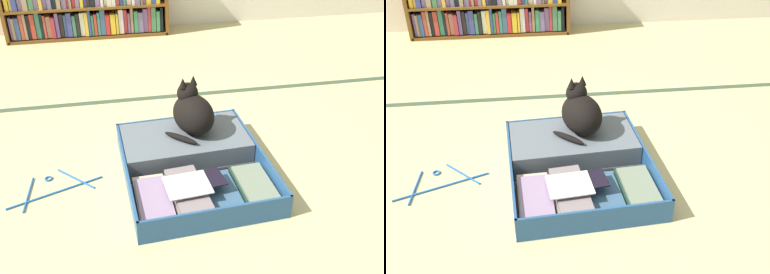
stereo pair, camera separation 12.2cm
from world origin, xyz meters
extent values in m
plane|color=tan|center=(0.00, 0.00, 0.00)|extent=(10.00, 10.00, 0.00)
cube|color=#384934|center=(0.00, 0.94, 0.00)|extent=(4.80, 0.05, 0.00)
cube|color=brown|center=(-0.41, 2.26, 0.01)|extent=(1.38, 0.25, 0.02)
cube|color=brown|center=(-0.41, 2.26, 0.27)|extent=(1.35, 0.25, 0.02)
cube|color=#664C93|center=(-1.07, 2.26, 0.13)|extent=(0.02, 0.21, 0.19)
cube|color=#A38155|center=(-1.04, 2.26, 0.13)|extent=(0.02, 0.21, 0.18)
cube|color=#334C80|center=(-1.01, 2.25, 0.13)|extent=(0.04, 0.21, 0.19)
cube|color=#AB432E|center=(-0.97, 2.25, 0.14)|extent=(0.03, 0.21, 0.22)
cube|color=#A27662|center=(-0.95, 2.25, 0.14)|extent=(0.02, 0.21, 0.22)
cube|color=black|center=(-0.92, 2.26, 0.14)|extent=(0.03, 0.21, 0.21)
cube|color=#B83A2D|center=(-0.88, 2.26, 0.14)|extent=(0.04, 0.21, 0.21)
cube|color=#347863|center=(-0.84, 2.26, 0.14)|extent=(0.04, 0.21, 0.22)
cube|color=black|center=(-0.81, 2.26, 0.14)|extent=(0.02, 0.21, 0.21)
cube|color=#AB3F36|center=(-0.78, 2.25, 0.13)|extent=(0.02, 0.21, 0.20)
cube|color=#A2775D|center=(-0.75, 2.26, 0.13)|extent=(0.04, 0.21, 0.18)
cube|color=#AD2E3C|center=(-0.72, 2.25, 0.12)|extent=(0.03, 0.21, 0.18)
cube|color=#6A5198|center=(-0.68, 2.25, 0.14)|extent=(0.03, 0.21, 0.21)
cube|color=black|center=(-0.64, 2.26, 0.13)|extent=(0.03, 0.21, 0.20)
cube|color=#375288|center=(-0.61, 2.26, 0.13)|extent=(0.02, 0.21, 0.19)
cube|color=#3C418D|center=(-0.58, 2.25, 0.14)|extent=(0.04, 0.21, 0.21)
cube|color=#387658|center=(-0.54, 2.26, 0.12)|extent=(0.03, 0.21, 0.18)
cube|color=black|center=(-0.51, 2.25, 0.13)|extent=(0.03, 0.21, 0.20)
cube|color=silver|center=(-0.47, 2.26, 0.13)|extent=(0.04, 0.21, 0.20)
cube|color=gold|center=(-0.43, 2.25, 0.14)|extent=(0.03, 0.21, 0.21)
cube|color=#28458D|center=(-0.40, 2.25, 0.15)|extent=(0.02, 0.21, 0.22)
cube|color=#3E874F|center=(-0.38, 2.25, 0.12)|extent=(0.02, 0.21, 0.18)
cube|color=#C13431|center=(-0.35, 2.25, 0.13)|extent=(0.02, 0.21, 0.18)
cube|color=#377862|center=(-0.33, 2.25, 0.13)|extent=(0.02, 0.21, 0.20)
cube|color=#34527F|center=(-0.29, 2.25, 0.14)|extent=(0.04, 0.21, 0.22)
cube|color=red|center=(-0.25, 2.25, 0.12)|extent=(0.03, 0.21, 0.18)
cube|color=gold|center=(-0.20, 2.25, 0.12)|extent=(0.04, 0.21, 0.18)
cube|color=gold|center=(-0.17, 2.25, 0.12)|extent=(0.02, 0.21, 0.18)
cube|color=silver|center=(-0.13, 2.26, 0.14)|extent=(0.04, 0.21, 0.21)
cube|color=#B1313D|center=(-0.09, 2.27, 0.14)|extent=(0.03, 0.21, 0.21)
cube|color=#7B4E80|center=(-0.06, 2.26, 0.12)|extent=(0.02, 0.21, 0.18)
cube|color=#976F52|center=(-0.04, 2.26, 0.15)|extent=(0.02, 0.21, 0.23)
cube|color=#338559|center=(0.00, 2.26, 0.13)|extent=(0.03, 0.21, 0.19)
cube|color=slate|center=(0.04, 2.26, 0.12)|extent=(0.04, 0.21, 0.18)
cube|color=#715390|center=(0.09, 2.27, 0.14)|extent=(0.04, 0.21, 0.21)
cube|color=#B53038|center=(0.12, 2.26, 0.15)|extent=(0.02, 0.21, 0.22)
cube|color=#437952|center=(0.16, 2.26, 0.14)|extent=(0.04, 0.21, 0.22)
cube|color=#41835A|center=(0.20, 2.25, 0.12)|extent=(0.03, 0.21, 0.18)
cube|color=black|center=(0.23, 2.25, 0.14)|extent=(0.02, 0.21, 0.21)
cube|color=navy|center=(0.13, -0.16, 0.01)|extent=(0.71, 0.45, 0.01)
cube|color=navy|center=(0.14, -0.36, 0.06)|extent=(0.69, 0.05, 0.13)
cube|color=navy|center=(-0.21, -0.18, 0.06)|extent=(0.04, 0.41, 0.13)
cube|color=navy|center=(0.47, -0.14, 0.06)|extent=(0.04, 0.41, 0.13)
cube|color=#514F5F|center=(0.13, -0.16, 0.02)|extent=(0.69, 0.42, 0.01)
cube|color=navy|center=(0.11, 0.24, 0.01)|extent=(0.71, 0.45, 0.01)
cube|color=navy|center=(0.10, 0.44, 0.06)|extent=(0.69, 0.05, 0.13)
cube|color=navy|center=(-0.23, 0.22, 0.06)|extent=(0.04, 0.41, 0.13)
cube|color=navy|center=(0.45, 0.26, 0.06)|extent=(0.04, 0.41, 0.13)
cube|color=#514F5F|center=(0.11, 0.24, 0.02)|extent=(0.69, 0.42, 0.01)
cylinder|color=black|center=(0.12, 0.04, 0.02)|extent=(0.67, 0.06, 0.02)
cube|color=navy|center=(-0.10, -0.17, 0.03)|extent=(0.15, 0.30, 0.02)
cube|color=gray|center=(-0.11, -0.18, 0.04)|extent=(0.17, 0.34, 0.01)
cube|color=tan|center=(-0.11, -0.17, 0.06)|extent=(0.16, 0.33, 0.02)
cube|color=gray|center=(-0.11, -0.19, 0.08)|extent=(0.16, 0.29, 0.02)
cube|color=#354265|center=(0.05, -0.17, 0.03)|extent=(0.18, 0.32, 0.02)
cube|color=black|center=(0.05, -0.17, 0.05)|extent=(0.17, 0.30, 0.02)
cube|color=slate|center=(0.04, -0.17, 0.07)|extent=(0.17, 0.30, 0.02)
cube|color=slate|center=(0.05, -0.17, 0.09)|extent=(0.18, 0.36, 0.02)
cube|color=#B8A78B|center=(0.22, -0.17, 0.03)|extent=(0.17, 0.31, 0.02)
cube|color=#325271|center=(0.21, -0.17, 0.04)|extent=(0.17, 0.32, 0.02)
cube|color=slate|center=(0.37, -0.16, 0.03)|extent=(0.18, 0.34, 0.02)
cube|color=#172F26|center=(0.37, -0.14, 0.05)|extent=(0.16, 0.31, 0.02)
cube|color=slate|center=(0.38, -0.16, 0.07)|extent=(0.17, 0.30, 0.02)
cube|color=white|center=(0.05, -0.17, 0.12)|extent=(0.22, 0.19, 0.01)
cube|color=black|center=(0.13, -0.13, 0.11)|extent=(0.20, 0.16, 0.01)
cube|color=#565F67|center=(0.11, 0.24, 0.07)|extent=(0.68, 0.41, 0.11)
torus|color=white|center=(0.05, 0.22, 0.12)|extent=(0.12, 0.12, 0.01)
cylinder|color=black|center=(-0.09, 0.41, 0.06)|extent=(0.02, 0.02, 0.11)
cylinder|color=black|center=(0.29, 0.44, 0.06)|extent=(0.02, 0.02, 0.11)
cube|color=red|center=(0.13, -0.35, 0.11)|extent=(0.03, 0.00, 0.02)
cube|color=red|center=(0.11, -0.35, 0.07)|extent=(0.03, 0.00, 0.02)
ellipsoid|color=black|center=(0.16, 0.27, 0.23)|extent=(0.28, 0.32, 0.21)
ellipsoid|color=black|center=(0.13, 0.33, 0.18)|extent=(0.16, 0.14, 0.12)
sphere|color=black|center=(0.14, 0.32, 0.33)|extent=(0.11, 0.11, 0.11)
cone|color=black|center=(0.17, 0.33, 0.40)|extent=(0.04, 0.04, 0.05)
cone|color=black|center=(0.11, 0.31, 0.40)|extent=(0.04, 0.04, 0.05)
sphere|color=gold|center=(0.14, 0.37, 0.34)|extent=(0.02, 0.02, 0.02)
sphere|color=gold|center=(0.10, 0.36, 0.34)|extent=(0.02, 0.02, 0.02)
ellipsoid|color=black|center=(0.08, 0.19, 0.14)|extent=(0.17, 0.16, 0.03)
cylinder|color=#1E579B|center=(-0.56, 0.03, 0.01)|extent=(0.44, 0.18, 0.01)
cylinder|color=#1E579B|center=(-0.69, 0.04, 0.01)|extent=(0.03, 0.26, 0.01)
cylinder|color=#1E579B|center=(-0.47, 0.12, 0.01)|extent=(0.19, 0.19, 0.01)
torus|color=#1E579B|center=(-0.61, 0.15, 0.01)|extent=(0.05, 0.05, 0.01)
camera|label=1|loc=(-0.22, -1.72, 1.38)|focal=41.36mm
camera|label=2|loc=(-0.10, -1.74, 1.38)|focal=41.36mm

